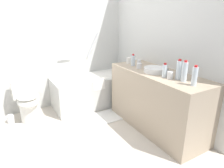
# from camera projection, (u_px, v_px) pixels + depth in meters

# --- Properties ---
(ground_plane) EXTENTS (3.98, 3.98, 0.00)m
(ground_plane) POSITION_uv_depth(u_px,v_px,m) (71.00, 136.00, 2.84)
(ground_plane) COLOR beige
(wall_back_tiled) EXTENTS (3.38, 0.10, 2.55)m
(wall_back_tiled) POSITION_uv_depth(u_px,v_px,m) (43.00, 37.00, 3.40)
(wall_back_tiled) COLOR silver
(wall_back_tiled) RESTS_ON ground_plane
(wall_right_mirror) EXTENTS (0.10, 2.70, 2.55)m
(wall_right_mirror) POSITION_uv_depth(u_px,v_px,m) (159.00, 39.00, 3.15)
(wall_right_mirror) COLOR silver
(wall_right_mirror) RESTS_ON ground_plane
(bathtub) EXTENTS (1.46, 0.67, 1.31)m
(bathtub) POSITION_uv_depth(u_px,v_px,m) (93.00, 89.00, 3.75)
(bathtub) COLOR silver
(bathtub) RESTS_ON ground_plane
(toilet) EXTENTS (0.38, 0.53, 0.67)m
(toilet) POSITION_uv_depth(u_px,v_px,m) (27.00, 101.00, 3.19)
(toilet) COLOR white
(toilet) RESTS_ON ground_plane
(vanity_counter) EXTENTS (0.60, 1.58, 0.87)m
(vanity_counter) POSITION_uv_depth(u_px,v_px,m) (156.00, 101.00, 2.93)
(vanity_counter) COLOR tan
(vanity_counter) RESTS_ON ground_plane
(sink_basin) EXTENTS (0.31, 0.31, 0.07)m
(sink_basin) POSITION_uv_depth(u_px,v_px,m) (155.00, 70.00, 2.79)
(sink_basin) COLOR white
(sink_basin) RESTS_ON vanity_counter
(sink_faucet) EXTENTS (0.12, 0.15, 0.06)m
(sink_faucet) POSITION_uv_depth(u_px,v_px,m) (164.00, 68.00, 2.87)
(sink_faucet) COLOR #A5A5AA
(sink_faucet) RESTS_ON vanity_counter
(water_bottle_0) EXTENTS (0.06, 0.06, 0.24)m
(water_bottle_0) POSITION_uv_depth(u_px,v_px,m) (195.00, 76.00, 2.22)
(water_bottle_0) COLOR silver
(water_bottle_0) RESTS_ON vanity_counter
(water_bottle_1) EXTENTS (0.07, 0.07, 0.26)m
(water_bottle_1) POSITION_uv_depth(u_px,v_px,m) (185.00, 72.00, 2.37)
(water_bottle_1) COLOR silver
(water_bottle_1) RESTS_ON vanity_counter
(water_bottle_2) EXTENTS (0.07, 0.07, 0.25)m
(water_bottle_2) POSITION_uv_depth(u_px,v_px,m) (179.00, 70.00, 2.45)
(water_bottle_2) COLOR silver
(water_bottle_2) RESTS_ON vanity_counter
(water_bottle_3) EXTENTS (0.07, 0.07, 0.18)m
(water_bottle_3) POSITION_uv_depth(u_px,v_px,m) (133.00, 60.00, 3.13)
(water_bottle_3) COLOR silver
(water_bottle_3) RESTS_ON vanity_counter
(water_bottle_4) EXTENTS (0.06, 0.06, 0.19)m
(water_bottle_4) POSITION_uv_depth(u_px,v_px,m) (165.00, 71.00, 2.54)
(water_bottle_4) COLOR silver
(water_bottle_4) RESTS_ON vanity_counter
(drinking_glass_0) EXTENTS (0.06, 0.06, 0.10)m
(drinking_glass_0) POSITION_uv_depth(u_px,v_px,m) (139.00, 63.00, 3.11)
(drinking_glass_0) COLOR white
(drinking_glass_0) RESTS_ON vanity_counter
(drinking_glass_1) EXTENTS (0.08, 0.08, 0.10)m
(drinking_glass_1) POSITION_uv_depth(u_px,v_px,m) (129.00, 60.00, 3.29)
(drinking_glass_1) COLOR white
(drinking_glass_1) RESTS_ON vanity_counter
(drinking_glass_2) EXTENTS (0.08, 0.08, 0.08)m
(drinking_glass_2) POSITION_uv_depth(u_px,v_px,m) (139.00, 66.00, 2.98)
(drinking_glass_2) COLOR white
(drinking_glass_2) RESTS_ON vanity_counter
(drinking_glass_3) EXTENTS (0.07, 0.07, 0.09)m
(drinking_glass_3) POSITION_uv_depth(u_px,v_px,m) (170.00, 75.00, 2.49)
(drinking_glass_3) COLOR white
(drinking_glass_3) RESTS_ON vanity_counter
(bath_mat) EXTENTS (0.65, 0.42, 0.01)m
(bath_mat) POSITION_uv_depth(u_px,v_px,m) (110.00, 115.00, 3.40)
(bath_mat) COLOR white
(bath_mat) RESTS_ON ground_plane
(toilet_paper_roll) EXTENTS (0.11, 0.11, 0.13)m
(toilet_paper_roll) POSITION_uv_depth(u_px,v_px,m) (11.00, 119.00, 3.16)
(toilet_paper_roll) COLOR white
(toilet_paper_roll) RESTS_ON ground_plane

